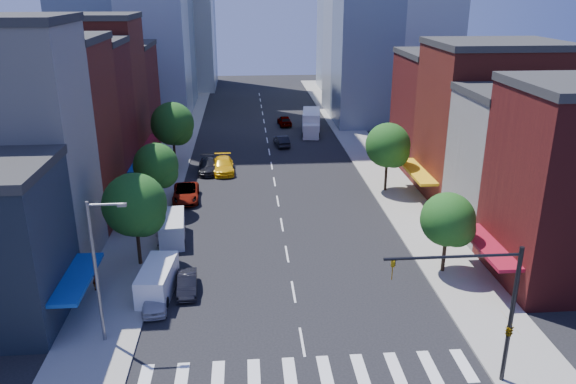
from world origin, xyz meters
name	(u,v)px	position (x,y,z in m)	size (l,w,h in m)	color
ground	(302,342)	(0.00, 0.00, 0.00)	(220.00, 220.00, 0.00)	black
sidewalk_left	(171,158)	(-12.50, 40.00, 0.07)	(5.00, 120.00, 0.15)	gray
sidewalk_right	(366,154)	(12.50, 40.00, 0.07)	(5.00, 120.00, 0.15)	gray
crosswalk	(308,374)	(0.00, -3.00, 0.01)	(19.00, 3.00, 0.01)	silver
bldg_left_2	(40,137)	(-21.00, 20.50, 8.00)	(12.00, 9.00, 16.00)	maroon
bldg_left_3	(69,121)	(-21.00, 29.00, 7.50)	(12.00, 8.00, 15.00)	#571615
bldg_left_4	(89,96)	(-21.00, 37.50, 8.50)	(12.00, 9.00, 17.00)	maroon
bldg_left_5	(109,98)	(-21.00, 47.00, 6.50)	(12.00, 10.00, 13.00)	#571615
bldg_right_1	(530,166)	(21.00, 15.00, 6.00)	(12.00, 8.00, 12.00)	#BCB7AD
bldg_right_2	(488,125)	(21.00, 24.00, 7.50)	(12.00, 10.00, 15.00)	maroon
bldg_right_3	(452,113)	(21.00, 34.00, 6.50)	(12.00, 10.00, 13.00)	#571615
traffic_signal	(501,317)	(9.94, -4.50, 4.16)	(7.24, 2.24, 8.00)	black
streetlight	(98,264)	(-11.81, 1.00, 5.28)	(2.25, 0.25, 9.00)	slate
tree_left_near	(137,207)	(-11.35, 10.92, 4.87)	(4.80, 4.80, 7.30)	black
tree_left_mid	(158,167)	(-11.35, 21.92, 4.53)	(4.20, 4.20, 6.65)	black
tree_left_far	(174,125)	(-11.35, 35.92, 5.20)	(5.00, 5.00, 7.75)	black
tree_right_near	(450,222)	(11.65, 7.92, 4.19)	(4.00, 4.00, 6.20)	black
tree_right_far	(389,147)	(11.65, 25.92, 4.86)	(4.60, 4.60, 7.20)	black
parked_car_front	(154,298)	(-9.50, 4.71, 0.68)	(1.62, 4.02, 1.37)	#BDBCC2
parked_car_second	(187,284)	(-7.50, 6.64, 0.63)	(1.34, 3.85, 1.27)	black
parked_car_third	(186,193)	(-9.23, 25.01, 0.77)	(2.55, 5.53, 1.54)	#999999
parked_car_rear	(208,166)	(-7.50, 34.06, 0.76)	(2.14, 5.26, 1.53)	black
cargo_van_near	(157,281)	(-9.51, 6.35, 1.07)	(2.49, 5.23, 2.16)	white
cargo_van_far	(172,229)	(-9.49, 15.35, 1.06)	(2.45, 5.20, 2.15)	silver
taxi	(224,165)	(-5.70, 33.91, 0.82)	(2.30, 5.66, 1.64)	yellow
traffic_car_oncoming	(282,141)	(1.82, 44.78, 0.73)	(1.54, 4.42, 1.46)	black
traffic_car_far	(285,121)	(3.09, 56.74, 0.79)	(1.86, 4.61, 1.57)	#999999
box_truck	(311,123)	(6.63, 51.35, 1.56)	(3.36, 8.40, 3.29)	silver
pedestrian_near	(96,279)	(-13.93, 7.24, 0.99)	(0.61, 0.40, 1.68)	#999999
pedestrian_far	(158,235)	(-10.50, 14.30, 1.03)	(0.86, 0.67, 1.77)	#999999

